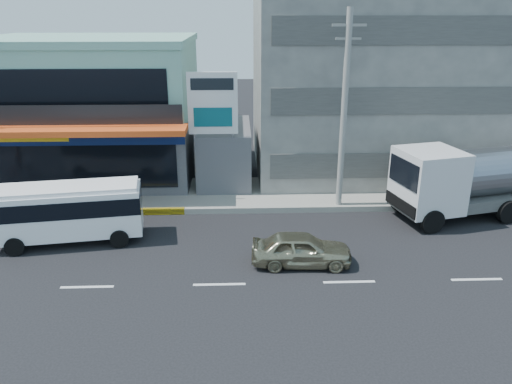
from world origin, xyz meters
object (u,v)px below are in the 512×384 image
at_px(satellite_dish, 224,128).
at_px(tanker_truck, 477,179).
at_px(billboard, 213,111).
at_px(minibus, 68,209).
at_px(shop_building, 94,112).
at_px(sedan, 302,249).
at_px(concrete_building, 385,59).
at_px(utility_pole_near, 344,112).

xyz_separation_m(satellite_dish, tanker_truck, (12.69, -4.59, -1.63)).
bearing_deg(tanker_truck, billboard, 168.05).
bearing_deg(minibus, shop_building, 97.11).
distance_m(minibus, sedan, 10.44).
bearing_deg(satellite_dish, tanker_truck, -19.89).
distance_m(concrete_building, sedan, 16.33).
xyz_separation_m(utility_pole_near, minibus, (-12.77, -3.36, -3.56)).
bearing_deg(satellite_dish, billboard, -105.52).
bearing_deg(utility_pole_near, sedan, -114.42).
distance_m(concrete_building, satellite_dish, 11.30).
height_order(utility_pole_near, minibus, utility_pole_near).
xyz_separation_m(shop_building, billboard, (7.50, -4.75, 0.93)).
distance_m(utility_pole_near, tanker_truck, 7.48).
distance_m(shop_building, utility_pole_near, 15.50).
distance_m(satellite_dish, minibus, 9.91).
distance_m(shop_building, tanker_truck, 22.11).
xyz_separation_m(concrete_building, minibus, (-16.77, -10.96, -5.41)).
height_order(shop_building, satellite_dish, shop_building).
relative_size(sedan, tanker_truck, 0.43).
bearing_deg(sedan, concrete_building, -23.66).
height_order(concrete_building, tanker_truck, concrete_building).
bearing_deg(sedan, utility_pole_near, -21.76).
height_order(satellite_dish, sedan, satellite_dish).
distance_m(sedan, tanker_truck, 10.65).
bearing_deg(billboard, satellite_dish, 74.48).
bearing_deg(shop_building, billboard, -32.32).
bearing_deg(concrete_building, billboard, -151.08).
distance_m(shop_building, satellite_dish, 8.54).
bearing_deg(minibus, satellite_dish, 45.81).
height_order(shop_building, concrete_building, concrete_building).
relative_size(billboard, tanker_truck, 0.72).
bearing_deg(shop_building, tanker_truck, -20.02).
height_order(satellite_dish, utility_pole_near, utility_pole_near).
xyz_separation_m(satellite_dish, utility_pole_near, (6.00, -3.60, 1.57)).
relative_size(shop_building, minibus, 1.88).
distance_m(satellite_dish, tanker_truck, 13.59).
relative_size(shop_building, satellite_dish, 8.27).
distance_m(satellite_dish, billboard, 2.31).
relative_size(minibus, sedan, 1.61).
distance_m(shop_building, sedan, 17.14).
bearing_deg(billboard, concrete_building, 28.92).
height_order(minibus, tanker_truck, tanker_truck).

